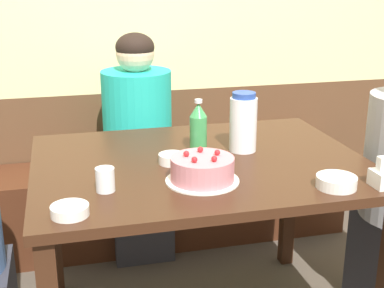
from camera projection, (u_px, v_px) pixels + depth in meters
back_wall at (150, 8)px, 2.83m from camera, size 4.80×0.04×2.50m
bench_seat at (161, 201)px, 2.95m from camera, size 2.05×0.38×0.45m
dining_table at (200, 183)px, 2.05m from camera, size 1.24×0.95×0.75m
birthday_cake at (202, 170)px, 1.80m from camera, size 0.25×0.25×0.11m
water_pitcher at (243, 123)px, 2.09m from camera, size 0.11×0.11×0.24m
soju_bottle at (198, 127)px, 2.09m from camera, size 0.07×0.07×0.21m
bowl_soup_white at (336, 182)px, 1.76m from camera, size 0.13×0.13×0.04m
bowl_rice_small at (70, 210)px, 1.56m from camera, size 0.11×0.11×0.03m
bowl_side_dish at (172, 159)px, 1.98m from camera, size 0.10×0.10×0.04m
glass_water_tall at (105, 180)px, 1.72m from camera, size 0.06×0.06×0.08m
person_grey_tee at (138, 152)px, 2.73m from camera, size 0.34×0.34×1.16m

